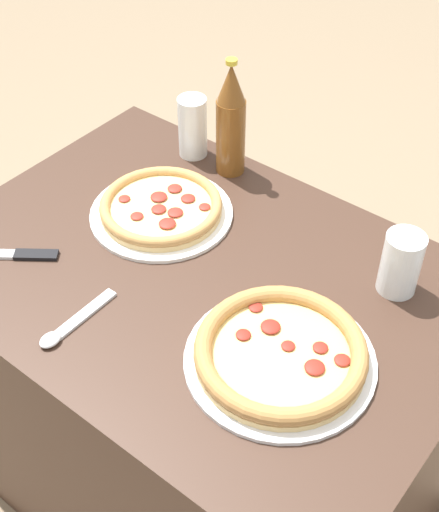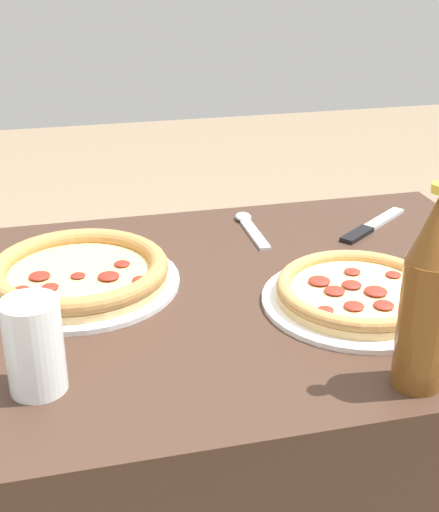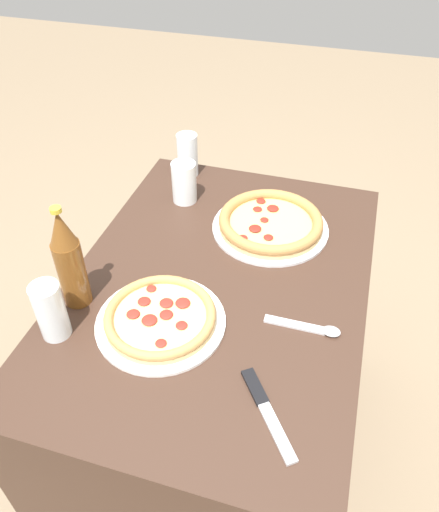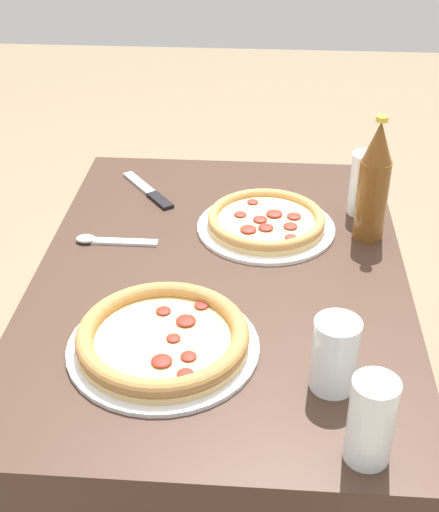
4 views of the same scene
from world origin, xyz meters
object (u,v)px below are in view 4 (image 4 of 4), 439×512
at_px(glass_mango_juice, 364,187).
at_px(glass_lemonade, 371,422).
at_px(glass_water, 334,358).
at_px(beer_bottle, 374,182).
at_px(spoon, 105,240).
at_px(knife, 149,192).
at_px(pizza_veggie, 163,339).
at_px(pizza_pepperoni, 266,222).

relative_size(glass_mango_juice, glass_lemonade, 1.03).
distance_m(glass_mango_juice, glass_water, 0.56).
xyz_separation_m(beer_bottle, spoon, (-0.06, 0.53, -0.12)).
xyz_separation_m(knife, spoon, (-0.22, 0.06, 0.00)).
bearing_deg(glass_mango_juice, spoon, 107.34).
bearing_deg(glass_water, glass_mango_juice, -9.88).
bearing_deg(glass_lemonade, pizza_veggie, 56.29).
xyz_separation_m(glass_water, knife, (0.60, 0.37, -0.05)).
bearing_deg(glass_water, pizza_pepperoni, 13.12).
height_order(pizza_veggie, glass_lemonade, glass_lemonade).
bearing_deg(knife, pizza_pepperoni, -118.42).
height_order(glass_lemonade, knife, glass_lemonade).
height_order(glass_lemonade, beer_bottle, beer_bottle).
bearing_deg(glass_lemonade, spoon, 41.75).
distance_m(pizza_veggie, knife, 0.55).
bearing_deg(glass_lemonade, knife, 28.97).
distance_m(pizza_veggie, beer_bottle, 0.54).
bearing_deg(spoon, pizza_veggie, -153.02).
xyz_separation_m(glass_mango_juice, knife, (0.06, 0.47, -0.06)).
xyz_separation_m(pizza_veggie, knife, (0.54, 0.11, -0.02)).
distance_m(pizza_pepperoni, glass_water, 0.47).
relative_size(pizza_pepperoni, spoon, 1.72).
relative_size(pizza_pepperoni, pizza_veggie, 0.91).
height_order(pizza_veggie, beer_bottle, beer_bottle).
distance_m(pizza_veggie, glass_lemonade, 0.37).
bearing_deg(glass_lemonade, beer_bottle, -5.94).
bearing_deg(pizza_veggie, glass_mango_juice, -36.75).
relative_size(glass_lemonade, spoon, 0.80).
bearing_deg(spoon, knife, -14.10).
bearing_deg(glass_lemonade, glass_mango_juice, -4.84).
bearing_deg(knife, glass_lemonade, -151.03).
bearing_deg(spoon, beer_bottle, -83.20).
bearing_deg(glass_water, pizza_veggie, 76.16).
bearing_deg(pizza_pepperoni, knife, 61.58).
bearing_deg(pizza_veggie, beer_bottle, -43.55).
relative_size(glass_lemonade, knife, 0.75).
relative_size(glass_lemonade, beer_bottle, 0.51).
bearing_deg(beer_bottle, spoon, 96.80).
distance_m(glass_mango_juice, spoon, 0.55).
bearing_deg(beer_bottle, glass_lemonade, 174.06).
bearing_deg(pizza_veggie, glass_lemonade, -123.71).
relative_size(beer_bottle, spoon, 1.56).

